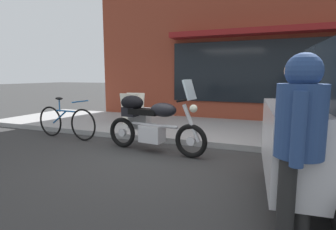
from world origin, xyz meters
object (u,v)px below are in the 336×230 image
sandwich_board_sign (133,109)px  touring_motorcycle (149,121)px  pedestrian_walking (299,131)px  parked_bicycle (66,122)px

sandwich_board_sign → touring_motorcycle: bearing=-52.6°
touring_motorcycle → pedestrian_walking: size_ratio=1.30×
touring_motorcycle → pedestrian_walking: bearing=-42.9°
pedestrian_walking → sandwich_board_sign: (-3.82, 4.07, -0.47)m
pedestrian_walking → sandwich_board_sign: 5.59m
touring_motorcycle → pedestrian_walking: 3.36m
pedestrian_walking → sandwich_board_sign: pedestrian_walking is taller
pedestrian_walking → sandwich_board_sign: bearing=133.2°
sandwich_board_sign → parked_bicycle: bearing=-119.1°
parked_bicycle → sandwich_board_sign: sandwich_board_sign is taller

